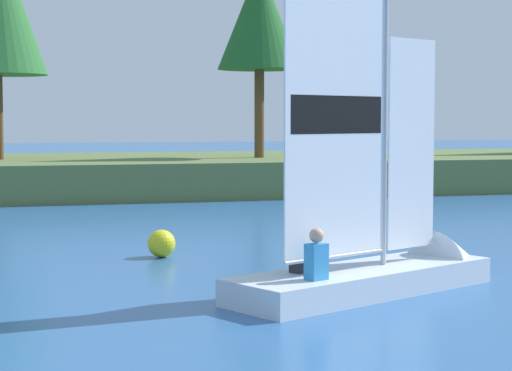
% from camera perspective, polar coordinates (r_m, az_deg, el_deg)
% --- Properties ---
extents(shore_bank, '(80.00, 10.64, 1.18)m').
position_cam_1_polar(shore_bank, '(33.25, -7.26, 0.74)').
color(shore_bank, '#5B703D').
rests_on(shore_bank, ground).
extents(shoreline_tree_midleft, '(2.97, 2.97, 6.82)m').
position_cam_1_polar(shoreline_tree_midleft, '(32.82, 0.21, 10.39)').
color(shoreline_tree_midleft, brown).
rests_on(shoreline_tree_midleft, shore_bank).
extents(sailboat, '(5.03, 3.21, 6.12)m').
position_cam_1_polar(sailboat, '(13.99, 8.80, -4.44)').
color(sailboat, silver).
rests_on(sailboat, ground).
extents(channel_buoy, '(0.51, 0.51, 0.51)m').
position_cam_1_polar(channel_buoy, '(16.92, -5.90, -3.61)').
color(channel_buoy, yellow).
rests_on(channel_buoy, ground).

